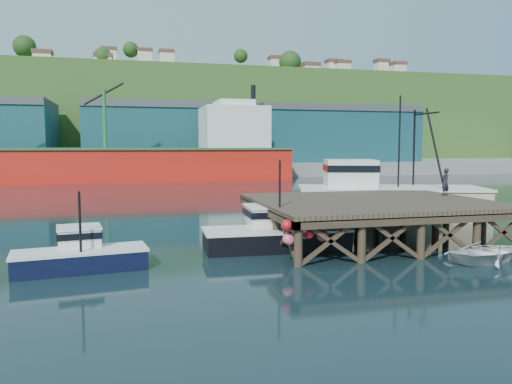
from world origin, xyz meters
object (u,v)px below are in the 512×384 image
object	(u,v)px
trawler	(387,193)
dinghy	(489,252)
boat_navy	(80,253)
boat_black	(275,232)
dockworker	(445,182)

from	to	relation	value
trawler	dinghy	world-z (taller)	trawler
boat_navy	boat_black	world-z (taller)	boat_black
boat_black	trawler	world-z (taller)	trawler
trawler	dockworker	size ratio (longest dim) A/B	8.41
boat_black	trawler	xyz separation A→B (m)	(10.29, 7.70, 0.93)
boat_navy	boat_black	distance (m)	9.03
dinghy	boat_black	bearing A→B (deg)	44.34
trawler	dinghy	xyz separation A→B (m)	(-2.07, -12.64, -1.33)
trawler	dockworker	bearing A→B (deg)	-70.44
boat_black	dockworker	world-z (taller)	boat_black
dinghy	dockworker	world-z (taller)	dockworker
dinghy	trawler	bearing A→B (deg)	-23.96
boat_black	trawler	distance (m)	12.89
boat_black	dockworker	distance (m)	10.95
boat_navy	dockworker	size ratio (longest dim) A/B	3.41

